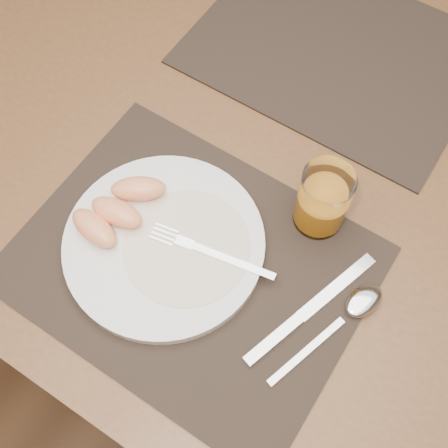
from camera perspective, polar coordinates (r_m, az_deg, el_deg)
ground at (r=1.52m, az=3.16°, el=-8.55°), size 5.00×5.00×0.00m
table at (r=0.91m, az=5.24°, el=4.36°), size 1.40×0.90×0.75m
placemat_near at (r=0.75m, az=-3.39°, el=-4.14°), size 0.45×0.35×0.00m
placemat_far at (r=0.98m, az=11.30°, el=16.91°), size 0.45×0.35×0.00m
plate at (r=0.76m, az=-6.10°, el=-2.00°), size 0.27×0.27×0.02m
plate_dressing at (r=0.74m, az=-3.83°, el=-2.27°), size 0.17×0.17×0.00m
fork at (r=0.74m, az=-2.32°, el=-2.55°), size 0.17×0.05×0.00m
knife at (r=0.73m, az=7.76°, el=-9.35°), size 0.08×0.21×0.01m
spoon at (r=0.74m, az=13.21°, el=-8.31°), size 0.08×0.19×0.01m
juice_glass at (r=0.75m, az=9.97°, el=2.24°), size 0.07×0.07×0.10m
grapefruit_wedges at (r=0.76m, az=-10.85°, el=1.45°), size 0.10×0.14×0.03m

